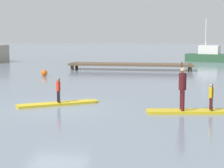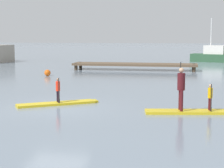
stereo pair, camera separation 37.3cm
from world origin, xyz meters
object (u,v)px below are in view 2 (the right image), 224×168
paddleboard_far (189,112)px  mooring_buoy_near (47,73)px  paddler_adult (181,86)px  motor_boat_small_navy (217,56)px  paddler_child_solo (58,89)px  paddleboard_near (58,103)px  paddler_child_front (210,96)px

paddleboard_far → mooring_buoy_near: mooring_buoy_near is taller
paddler_adult → motor_boat_small_navy: bearing=83.0°
paddleboard_far → paddler_child_solo: bearing=171.5°
paddler_child_solo → paddleboard_far: (5.60, -0.84, -0.64)m
paddler_child_solo → paddleboard_far: size_ratio=0.31×
paddler_child_solo → mooring_buoy_near: size_ratio=2.32×
paddler_child_solo → mooring_buoy_near: 12.11m
paddleboard_near → mooring_buoy_near: mooring_buoy_near is taller
paddler_child_solo → mooring_buoy_near: (-4.51, 11.23, -0.46)m
paddleboard_near → mooring_buoy_near: (-4.50, 11.23, 0.18)m
paddler_child_front → mooring_buoy_near: size_ratio=2.26×
paddleboard_far → paddler_child_front: size_ratio=3.28×
paddleboard_far → paddler_adult: paddler_adult is taller
mooring_buoy_near → paddler_child_front: bearing=-47.6°
mooring_buoy_near → paddleboard_near: bearing=-68.2°
paddleboard_near → paddler_child_front: size_ratio=3.12×
paddler_child_solo → paddleboard_far: bearing=-8.5°
paddleboard_near → paddleboard_far: size_ratio=0.95×
paddleboard_far → paddler_child_front: paddler_child_front is taller
paddleboard_far → paddleboard_near: bearing=171.5°
mooring_buoy_near → paddler_child_solo: bearing=-68.1°
motor_boat_small_navy → paddler_child_solo: bearing=-107.3°
paddleboard_near → paddler_child_front: bearing=-6.4°
paddleboard_near → paddler_child_front: paddler_child_front is taller
paddler_child_solo → motor_boat_small_navy: bearing=72.7°
paddleboard_far → paddler_adult: size_ratio=1.85×
paddler_child_front → paddler_adult: bearing=-171.1°
paddler_child_front → mooring_buoy_near: 16.19m
paddler_child_front → mooring_buoy_near: (-10.91, 11.94, -0.44)m
paddleboard_near → paddler_child_solo: size_ratio=3.03×
paddleboard_near → paddler_child_solo: bearing=-15.5°
paddleboard_far → mooring_buoy_near: size_ratio=7.40×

